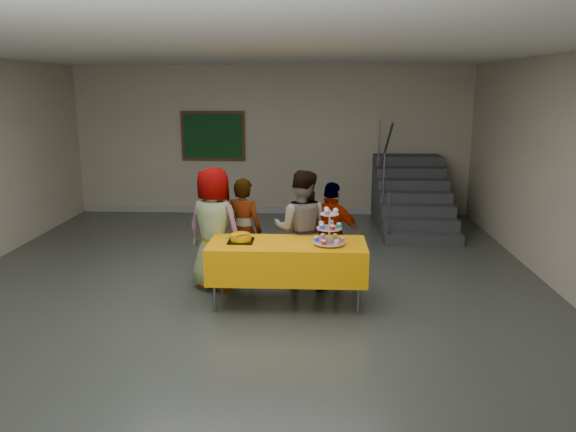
% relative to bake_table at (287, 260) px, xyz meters
% --- Properties ---
extents(room_shell, '(10.00, 10.04, 3.02)m').
position_rel_bake_table_xyz_m(room_shell, '(-0.55, -0.01, 1.57)').
color(room_shell, '#4C514C').
rests_on(room_shell, ground).
extents(bake_table, '(1.88, 0.78, 0.77)m').
position_rel_bake_table_xyz_m(bake_table, '(0.00, 0.00, 0.00)').
color(bake_table, '#595960').
rests_on(bake_table, ground).
extents(cupcake_stand, '(0.38, 0.38, 0.44)m').
position_rel_bake_table_xyz_m(cupcake_stand, '(0.50, -0.06, 0.38)').
color(cupcake_stand, silver).
rests_on(cupcake_stand, bake_table).
extents(bear_cake, '(0.32, 0.36, 0.12)m').
position_rel_bake_table_xyz_m(bear_cake, '(-0.56, 0.02, 0.27)').
color(bear_cake, black).
rests_on(bear_cake, bake_table).
extents(schoolchild_a, '(0.91, 0.77, 1.59)m').
position_rel_bake_table_xyz_m(schoolchild_a, '(-0.97, 0.52, 0.24)').
color(schoolchild_a, slate).
rests_on(schoolchild_a, ground).
extents(schoolchild_b, '(0.58, 0.45, 1.42)m').
position_rel_bake_table_xyz_m(schoolchild_b, '(-0.62, 0.76, 0.16)').
color(schoolchild_b, slate).
rests_on(schoolchild_b, ground).
extents(schoolchild_c, '(0.84, 0.70, 1.56)m').
position_rel_bake_table_xyz_m(schoolchild_c, '(0.16, 0.60, 0.22)').
color(schoolchild_c, slate).
rests_on(schoolchild_c, ground).
extents(schoolchild_d, '(0.89, 0.62, 1.40)m').
position_rel_bake_table_xyz_m(schoolchild_d, '(0.55, 0.61, 0.14)').
color(schoolchild_d, slate).
rests_on(schoolchild_d, ground).
extents(staircase, '(1.30, 2.40, 2.04)m').
position_rel_bake_table_xyz_m(staircase, '(2.15, 4.10, -0.07)').
color(staircase, '#424447').
rests_on(staircase, ground).
extents(noticeboard, '(1.30, 0.05, 1.00)m').
position_rel_bake_table_xyz_m(noticeboard, '(-1.74, 4.94, 1.04)').
color(noticeboard, '#472B16').
rests_on(noticeboard, ground).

